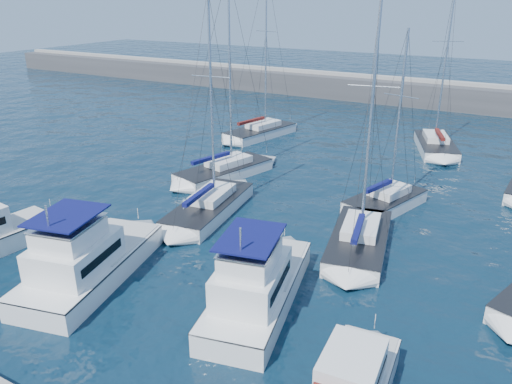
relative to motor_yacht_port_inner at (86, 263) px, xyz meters
The scene contains 10 objects.
ground 8.44m from the motor_yacht_port_inner, 19.24° to the left, with size 220.00×220.00×0.00m, color black.
breakwater 55.32m from the motor_yacht_port_inner, 81.79° to the left, with size 160.00×6.00×4.45m.
motor_yacht_port_inner is the anchor object (origin of this frame).
motor_yacht_stbd_inner 9.17m from the motor_yacht_port_inner, 14.69° to the left, with size 5.19×9.86×4.69m.
sailboat_mid_a 17.40m from the motor_yacht_port_inner, 98.12° to the left, with size 5.21×8.99×16.12m.
sailboat_mid_b 10.47m from the motor_yacht_port_inner, 86.39° to the left, with size 4.18×8.93×14.78m.
sailboat_mid_c 20.48m from the motor_yacht_port_inner, 57.64° to the left, with size 4.75×7.05×12.51m.
sailboat_mid_d 15.47m from the motor_yacht_port_inner, 43.15° to the left, with size 4.65×8.45×15.23m.
sailboat_back_a 30.14m from the motor_yacht_port_inner, 101.23° to the left, with size 4.95×8.86×17.13m.
sailboat_back_b 35.32m from the motor_yacht_port_inner, 71.32° to the left, with size 5.67×8.69×16.23m.
Camera 1 is at (10.93, -18.23, 14.19)m, focal length 35.00 mm.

